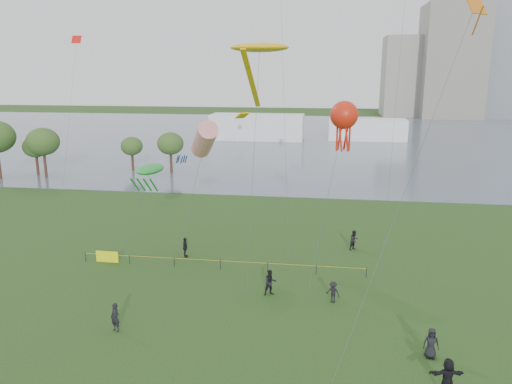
# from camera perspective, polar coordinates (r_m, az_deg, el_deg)

# --- Properties ---
(ground_plane) EXTENTS (400.00, 400.00, 0.00)m
(ground_plane) POSITION_cam_1_polar(r_m,az_deg,el_deg) (28.82, -3.04, -20.57)
(ground_plane) COLOR #193510
(lake) EXTENTS (400.00, 120.00, 0.08)m
(lake) POSITION_cam_1_polar(r_m,az_deg,el_deg) (124.47, 5.98, 6.20)
(lake) COLOR slate
(lake) RESTS_ON ground_plane
(building_mid) EXTENTS (20.00, 20.00, 38.00)m
(building_mid) POSITION_cam_1_polar(r_m,az_deg,el_deg) (189.85, 21.40, 13.68)
(building_mid) COLOR slate
(building_mid) RESTS_ON ground_plane
(building_low) EXTENTS (16.00, 18.00, 28.00)m
(building_low) POSITION_cam_1_polar(r_m,az_deg,el_deg) (193.25, 16.73, 12.54)
(building_low) COLOR gray
(building_low) RESTS_ON ground_plane
(pavilion_left) EXTENTS (22.00, 8.00, 6.00)m
(pavilion_left) POSITION_cam_1_polar(r_m,az_deg,el_deg) (120.24, 0.14, 7.44)
(pavilion_left) COLOR white
(pavilion_left) RESTS_ON ground_plane
(pavilion_right) EXTENTS (18.00, 7.00, 5.00)m
(pavilion_right) POSITION_cam_1_polar(r_m,az_deg,el_deg) (122.43, 12.58, 6.99)
(pavilion_right) COLOR white
(pavilion_right) RESTS_ON ground_plane
(trees) EXTENTS (29.45, 13.97, 8.90)m
(trees) POSITION_cam_1_polar(r_m,az_deg,el_deg) (83.41, -22.08, 5.37)
(trees) COLOR #3B241B
(trees) RESTS_ON ground_plane
(fence) EXTENTS (24.07, 0.07, 1.05)m
(fence) POSITION_cam_1_polar(r_m,az_deg,el_deg) (43.88, -12.00, -7.50)
(fence) COLOR black
(fence) RESTS_ON ground_plane
(spectator_a) EXTENTS (1.17, 1.07, 1.95)m
(spectator_a) POSITION_cam_1_polar(r_m,az_deg,el_deg) (37.45, 1.65, -10.31)
(spectator_a) COLOR black
(spectator_a) RESTS_ON ground_plane
(spectator_b) EXTENTS (1.19, 0.99, 1.61)m
(spectator_b) POSITION_cam_1_polar(r_m,az_deg,el_deg) (36.77, 8.79, -11.24)
(spectator_b) COLOR black
(spectator_b) RESTS_ON ground_plane
(spectator_c) EXTENTS (0.63, 1.12, 1.80)m
(spectator_c) POSITION_cam_1_polar(r_m,az_deg,el_deg) (45.05, -8.10, -6.29)
(spectator_c) COLOR black
(spectator_c) RESTS_ON ground_plane
(spectator_d) EXTENTS (0.91, 0.60, 1.83)m
(spectator_d) POSITION_cam_1_polar(r_m,az_deg,el_deg) (31.73, 19.38, -15.98)
(spectator_d) COLOR black
(spectator_d) RESTS_ON ground_plane
(spectator_e) EXTENTS (1.86, 0.81, 1.94)m
(spectator_e) POSITION_cam_1_polar(r_m,az_deg,el_deg) (29.01, 21.04, -19.03)
(spectator_e) COLOR black
(spectator_e) RESTS_ON ground_plane
(spectator_f) EXTENTS (0.82, 0.70, 1.90)m
(spectator_f) POSITION_cam_1_polar(r_m,az_deg,el_deg) (33.88, -15.79, -13.63)
(spectator_f) COLOR black
(spectator_f) RESTS_ON ground_plane
(spectator_g) EXTENTS (1.15, 1.14, 1.87)m
(spectator_g) POSITION_cam_1_polar(r_m,az_deg,el_deg) (47.25, 11.17, -5.41)
(spectator_g) COLOR black
(spectator_g) RESTS_ON ground_plane
(kite_stingray) EXTENTS (4.57, 9.90, 18.30)m
(kite_stingray) POSITION_cam_1_polar(r_m,az_deg,el_deg) (39.80, 0.37, 16.05)
(kite_stingray) COLOR #3F3F42
(kite_windsock) EXTENTS (4.23, 5.08, 12.11)m
(kite_windsock) POSITION_cam_1_polar(r_m,az_deg,el_deg) (44.86, -5.94, 5.96)
(kite_windsock) COLOR #3F3F42
(kite_creature) EXTENTS (3.86, 4.41, 8.38)m
(kite_creature) POSITION_cam_1_polar(r_m,az_deg,el_deg) (43.63, -12.05, 2.52)
(kite_creature) COLOR #3F3F42
(kite_octopus) EXTENTS (3.47, 7.17, 13.89)m
(kite_octopus) POSITION_cam_1_polar(r_m,az_deg,el_deg) (40.81, 10.04, 8.56)
(kite_octopus) COLOR #3F3F42
(kite_delta) EXTENTS (8.09, 8.75, 20.34)m
(kite_delta) POSITION_cam_1_polar(r_m,az_deg,el_deg) (29.50, 23.05, 17.32)
(kite_delta) COLOR #3F3F42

